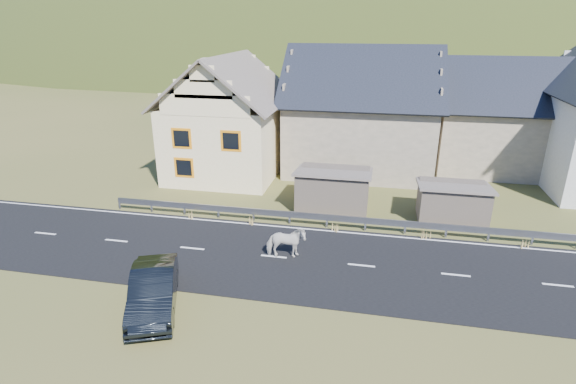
# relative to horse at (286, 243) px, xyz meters

# --- Properties ---
(ground) EXTENTS (160.00, 160.00, 0.00)m
(ground) POSITION_rel_horse_xyz_m (3.44, -0.04, -0.79)
(ground) COLOR #3E481F
(ground) RESTS_ON ground
(road) EXTENTS (60.00, 7.00, 0.04)m
(road) POSITION_rel_horse_xyz_m (3.44, -0.04, -0.77)
(road) COLOR black
(road) RESTS_ON ground
(lane_markings) EXTENTS (60.00, 6.60, 0.01)m
(lane_markings) POSITION_rel_horse_xyz_m (3.44, -0.04, -0.74)
(lane_markings) COLOR silver
(lane_markings) RESTS_ON road
(guardrail) EXTENTS (28.10, 0.09, 0.75)m
(guardrail) POSITION_rel_horse_xyz_m (3.44, 3.64, -0.23)
(guardrail) COLOR #93969B
(guardrail) RESTS_ON ground
(shed_left) EXTENTS (4.30, 3.30, 2.40)m
(shed_left) POSITION_rel_horse_xyz_m (1.44, 6.46, 0.31)
(shed_left) COLOR #6C5D4F
(shed_left) RESTS_ON ground
(shed_right) EXTENTS (3.80, 2.90, 2.20)m
(shed_right) POSITION_rel_horse_xyz_m (7.94, 5.96, 0.21)
(shed_right) COLOR #6C5D4F
(shed_right) RESTS_ON ground
(house_cream) EXTENTS (7.80, 9.80, 8.30)m
(house_cream) POSITION_rel_horse_xyz_m (-6.57, 11.96, 3.57)
(house_cream) COLOR #FFE6B9
(house_cream) RESTS_ON ground
(house_stone_a) EXTENTS (10.80, 9.80, 8.90)m
(house_stone_a) POSITION_rel_horse_xyz_m (2.44, 14.96, 3.84)
(house_stone_a) COLOR tan
(house_stone_a) RESTS_ON ground
(house_stone_b) EXTENTS (9.80, 8.80, 8.10)m
(house_stone_b) POSITION_rel_horse_xyz_m (12.44, 16.96, 3.45)
(house_stone_b) COLOR tan
(house_stone_b) RESTS_ON ground
(mountain) EXTENTS (440.00, 280.00, 260.00)m
(mountain) POSITION_rel_horse_xyz_m (8.44, 179.96, -20.79)
(mountain) COLOR #2E3E16
(mountain) RESTS_ON ground
(conifer_patch) EXTENTS (76.00, 50.00, 28.00)m
(conifer_patch) POSITION_rel_horse_xyz_m (-51.56, 109.96, 5.21)
(conifer_patch) COLOR black
(conifer_patch) RESTS_ON ground
(horse) EXTENTS (1.18, 1.91, 1.50)m
(horse) POSITION_rel_horse_xyz_m (0.00, 0.00, 0.00)
(horse) COLOR beige
(horse) RESTS_ON road
(car) EXTENTS (3.18, 4.82, 1.50)m
(car) POSITION_rel_horse_xyz_m (-4.10, -4.70, -0.04)
(car) COLOR black
(car) RESTS_ON ground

